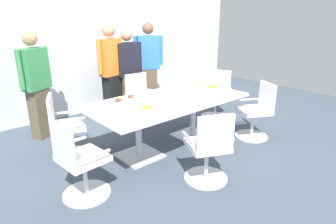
{
  "coord_description": "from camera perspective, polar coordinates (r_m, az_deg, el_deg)",
  "views": [
    {
      "loc": [
        -2.7,
        -3.07,
        1.95
      ],
      "look_at": [
        0.0,
        0.0,
        0.55
      ],
      "focal_mm": 30.74,
      "sensor_mm": 36.0,
      "label": 1
    }
  ],
  "objects": [
    {
      "name": "office_chair_5",
      "position": [
        5.35,
        -5.4,
        2.03
      ],
      "size": [
        0.58,
        0.58,
        0.91
      ],
      "rotation": [
        0.0,
        0.0,
        -3.21
      ],
      "color": "silver",
      "rests_on": "ground"
    },
    {
      "name": "office_chair_2",
      "position": [
        3.48,
        8.09,
        -7.68
      ],
      "size": [
        0.72,
        0.72,
        0.91
      ],
      "rotation": [
        0.0,
        0.0,
        -0.45
      ],
      "color": "silver",
      "rests_on": "ground"
    },
    {
      "name": "snack_bowl_pretzels",
      "position": [
        4.8,
        8.6,
        4.73
      ],
      "size": [
        0.24,
        0.24,
        0.09
      ],
      "color": "white",
      "rests_on": "conference_table"
    },
    {
      "name": "plate_stack",
      "position": [
        3.57,
        -9.18,
        -0.69
      ],
      "size": [
        0.2,
        0.2,
        0.04
      ],
      "color": "white",
      "rests_on": "conference_table"
    },
    {
      "name": "office_chair_0",
      "position": [
        4.3,
        -19.68,
        -3.31
      ],
      "size": [
        0.71,
        0.71,
        0.91
      ],
      "rotation": [
        0.0,
        0.0,
        -1.99
      ],
      "color": "silver",
      "rests_on": "ground"
    },
    {
      "name": "back_wall",
      "position": [
        6.13,
        -15.39,
        13.08
      ],
      "size": [
        8.0,
        0.1,
        2.8
      ],
      "primitive_type": "cube",
      "color": "silver",
      "rests_on": "ground"
    },
    {
      "name": "napkin_pile",
      "position": [
        4.4,
        5.46,
        3.43
      ],
      "size": [
        0.15,
        0.15,
        0.07
      ],
      "primitive_type": "cube",
      "color": "white",
      "rests_on": "conference_table"
    },
    {
      "name": "ground_plane",
      "position": [
        4.54,
        -0.0,
        -6.64
      ],
      "size": [
        10.0,
        10.0,
        0.01
      ],
      "primitive_type": "cube",
      "color": "#3D4754"
    },
    {
      "name": "donut_platter",
      "position": [
        4.21,
        -7.81,
        2.38
      ],
      "size": [
        0.4,
        0.4,
        0.04
      ],
      "color": "white",
      "rests_on": "conference_table"
    },
    {
      "name": "office_chair_3",
      "position": [
        4.92,
        17.13,
        -0.3
      ],
      "size": [
        0.73,
        0.73,
        0.91
      ],
      "rotation": [
        0.0,
        0.0,
        1.07
      ],
      "color": "silver",
      "rests_on": "ground"
    },
    {
      "name": "snack_bowl_chips_orange",
      "position": [
        3.69,
        -4.19,
        0.58
      ],
      "size": [
        0.18,
        0.18,
        0.09
      ],
      "color": "beige",
      "rests_on": "conference_table"
    },
    {
      "name": "person_standing_2",
      "position": [
        5.73,
        -7.92,
        7.86
      ],
      "size": [
        0.62,
        0.27,
        1.68
      ],
      "rotation": [
        0.0,
        0.0,
        -3.27
      ],
      "color": "brown",
      "rests_on": "ground"
    },
    {
      "name": "person_standing_3",
      "position": [
        6.13,
        -3.86,
        9.33
      ],
      "size": [
        0.58,
        0.4,
        1.79
      ],
      "rotation": [
        0.0,
        0.0,
        -3.63
      ],
      "color": "brown",
      "rests_on": "ground"
    },
    {
      "name": "person_standing_1",
      "position": [
        5.58,
        -11.23,
        8.02
      ],
      "size": [
        0.61,
        0.32,
        1.78
      ],
      "rotation": [
        0.0,
        0.0,
        -2.89
      ],
      "color": "black",
      "rests_on": "ground"
    },
    {
      "name": "conference_table",
      "position": [
        4.3,
        -0.0,
        0.95
      ],
      "size": [
        2.4,
        1.2,
        0.75
      ],
      "color": "silver",
      "rests_on": "ground"
    },
    {
      "name": "office_chair_4",
      "position": [
        5.73,
        9.55,
        2.98
      ],
      "size": [
        0.7,
        0.7,
        0.91
      ],
      "rotation": [
        0.0,
        0.0,
        -4.35
      ],
      "color": "silver",
      "rests_on": "ground"
    },
    {
      "name": "person_standing_0",
      "position": [
        5.03,
        -24.6,
        4.97
      ],
      "size": [
        0.58,
        0.4,
        1.71
      ],
      "rotation": [
        0.0,
        0.0,
        -2.67
      ],
      "color": "brown",
      "rests_on": "ground"
    },
    {
      "name": "office_chair_1",
      "position": [
        3.31,
        -17.17,
        -9.89
      ],
      "size": [
        0.58,
        0.58,
        0.91
      ],
      "rotation": [
        0.0,
        0.0,
        -1.49
      ],
      "color": "silver",
      "rests_on": "ground"
    }
  ]
}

